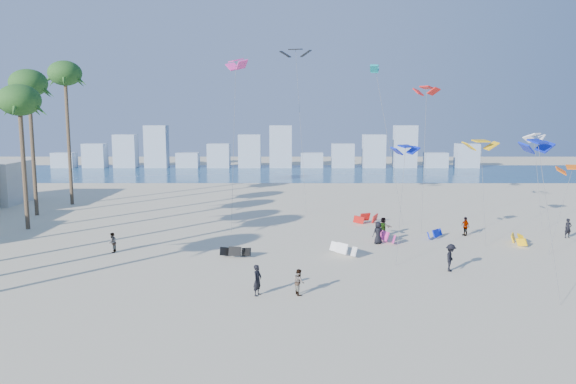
{
  "coord_description": "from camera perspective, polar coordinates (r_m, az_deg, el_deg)",
  "views": [
    {
      "loc": [
        3.1,
        -26.83,
        10.64
      ],
      "look_at": [
        3.0,
        16.0,
        4.5
      ],
      "focal_mm": 34.03,
      "sensor_mm": 36.0,
      "label": 1
    }
  ],
  "objects": [
    {
      "name": "flying_kites",
      "position": [
        52.05,
        9.91,
        10.16
      ],
      "size": [
        31.67,
        36.13,
        18.63
      ],
      "color": "#0B1FC2",
      "rests_on": "ground"
    },
    {
      "name": "kitesurfer_near",
      "position": [
        32.61,
        -3.21,
        -9.18
      ],
      "size": [
        0.69,
        0.8,
        1.86
      ],
      "primitive_type": "imported",
      "rotation": [
        0.0,
        0.0,
        1.13
      ],
      "color": "black",
      "rests_on": "ground"
    },
    {
      "name": "grounded_kites",
      "position": [
        46.59,
        9.47,
        -4.64
      ],
      "size": [
        24.87,
        15.03,
        0.88
      ],
      "color": "black",
      "rests_on": "ground"
    },
    {
      "name": "kitesurfer_mid",
      "position": [
        32.76,
        1.15,
        -9.37
      ],
      "size": [
        0.79,
        0.9,
        1.55
      ],
      "primitive_type": "imported",
      "rotation": [
        0.0,
        0.0,
        1.89
      ],
      "color": "gray",
      "rests_on": "ground"
    },
    {
      "name": "kitesurfers_far",
      "position": [
        44.49,
        10.88,
        -4.67
      ],
      "size": [
        38.49,
        12.28,
        1.89
      ],
      "color": "black",
      "rests_on": "ground"
    },
    {
      "name": "distant_skyline",
      "position": [
        109.17,
        -2.13,
        4.19
      ],
      "size": [
        85.0,
        3.0,
        8.4
      ],
      "color": "#9EADBF",
      "rests_on": "ground"
    },
    {
      "name": "ground",
      "position": [
        29.03,
        -6.17,
        -13.4
      ],
      "size": [
        220.0,
        220.0,
        0.0
      ],
      "primitive_type": "plane",
      "color": "beige",
      "rests_on": "ground"
    },
    {
      "name": "ocean",
      "position": [
        99.45,
        -1.66,
        2.02
      ],
      "size": [
        220.0,
        220.0,
        0.0
      ],
      "primitive_type": "plane",
      "color": "navy",
      "rests_on": "ground"
    }
  ]
}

